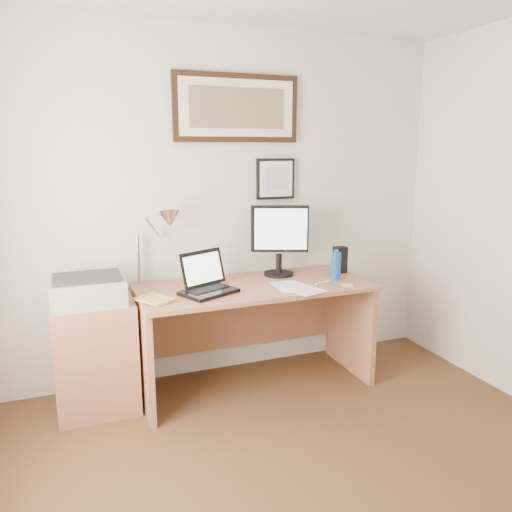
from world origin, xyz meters
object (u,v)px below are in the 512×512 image
lcd_monitor (280,237)px  water_bottle (336,266)px  side_cabinet (96,357)px  book (144,303)px  printer (88,290)px  laptop (207,283)px  desk (250,313)px

lcd_monitor → water_bottle: bearing=-37.7°
side_cabinet → lcd_monitor: (1.34, 0.13, 0.68)m
book → printer: 0.37m
printer → laptop: bearing=-5.6°
book → printer: size_ratio=0.52×
laptop → printer: laptop is taller
side_cabinet → book: 0.53m
side_cabinet → lcd_monitor: size_ratio=1.40×
side_cabinet → book: bearing=-37.3°
desk → lcd_monitor: bearing=19.5°
desk → printer: bearing=-177.1°
water_bottle → desk: size_ratio=0.12×
lcd_monitor → printer: 1.38m
side_cabinet → lcd_monitor: 1.50m
water_bottle → laptop: (-0.95, 0.03, -0.04)m
water_bottle → side_cabinet: bearing=175.7°
desk → printer: (-1.09, -0.06, 0.30)m
water_bottle → laptop: 0.95m
desk → laptop: 0.48m
lcd_monitor → desk: bearing=-160.5°
water_bottle → lcd_monitor: size_ratio=0.38×
water_bottle → lcd_monitor: bearing=142.3°
book → side_cabinet: bearing=142.7°
side_cabinet → desk: bearing=1.9°
water_bottle → desk: bearing=164.9°
water_bottle → printer: water_bottle is taller
side_cabinet → printer: 0.45m
book → desk: book is taller
desk → lcd_monitor: (0.27, 0.09, 0.53)m
water_bottle → printer: 1.69m
book → lcd_monitor: (1.05, 0.35, 0.28)m
side_cabinet → book: book is taller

